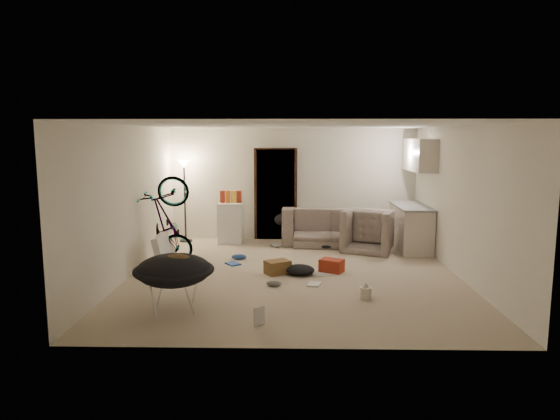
{
  "coord_description": "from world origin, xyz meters",
  "views": [
    {
      "loc": [
        -0.06,
        -8.23,
        2.32
      ],
      "look_at": [
        -0.25,
        0.6,
        1.02
      ],
      "focal_mm": 32.0,
      "sensor_mm": 36.0,
      "label": 1
    }
  ],
  "objects_px": {
    "mini_fridge": "(231,223)",
    "juicer": "(366,292)",
    "armchair": "(372,234)",
    "drink_case_a": "(277,267)",
    "kitchen_counter": "(411,228)",
    "sofa": "(331,230)",
    "floor_lamp": "(184,183)",
    "saucer_chair": "(174,277)",
    "tv_box": "(164,251)",
    "bicycle": "(168,241)",
    "drink_case_b": "(332,266)"
  },
  "relations": [
    {
      "from": "floor_lamp",
      "to": "sofa",
      "type": "xyz_separation_m",
      "value": [
        3.21,
        -0.2,
        -1.0
      ]
    },
    {
      "from": "mini_fridge",
      "to": "juicer",
      "type": "relative_size",
      "value": 3.58
    },
    {
      "from": "juicer",
      "to": "saucer_chair",
      "type": "bearing_deg",
      "value": -168.9
    },
    {
      "from": "armchair",
      "to": "drink_case_b",
      "type": "relative_size",
      "value": 2.58
    },
    {
      "from": "armchair",
      "to": "drink_case_b",
      "type": "height_order",
      "value": "armchair"
    },
    {
      "from": "armchair",
      "to": "drink_case_a",
      "type": "bearing_deg",
      "value": 68.48
    },
    {
      "from": "armchair",
      "to": "drink_case_b",
      "type": "xyz_separation_m",
      "value": [
        -0.96,
        -1.74,
        -0.21
      ]
    },
    {
      "from": "armchair",
      "to": "drink_case_a",
      "type": "height_order",
      "value": "armchair"
    },
    {
      "from": "floor_lamp",
      "to": "drink_case_b",
      "type": "relative_size",
      "value": 4.76
    },
    {
      "from": "juicer",
      "to": "mini_fridge",
      "type": "bearing_deg",
      "value": 122.13
    },
    {
      "from": "armchair",
      "to": "saucer_chair",
      "type": "height_order",
      "value": "saucer_chair"
    },
    {
      "from": "saucer_chair",
      "to": "juicer",
      "type": "xyz_separation_m",
      "value": [
        2.64,
        0.52,
        -0.35
      ]
    },
    {
      "from": "floor_lamp",
      "to": "tv_box",
      "type": "xyz_separation_m",
      "value": [
        0.1,
        -2.27,
        -1.0
      ]
    },
    {
      "from": "sofa",
      "to": "drink_case_a",
      "type": "relative_size",
      "value": 5.19
    },
    {
      "from": "kitchen_counter",
      "to": "saucer_chair",
      "type": "relative_size",
      "value": 1.39
    },
    {
      "from": "sofa",
      "to": "saucer_chair",
      "type": "distance_m",
      "value": 4.89
    },
    {
      "from": "kitchen_counter",
      "to": "sofa",
      "type": "distance_m",
      "value": 1.68
    },
    {
      "from": "drink_case_a",
      "to": "juicer",
      "type": "height_order",
      "value": "juicer"
    },
    {
      "from": "mini_fridge",
      "to": "tv_box",
      "type": "height_order",
      "value": "mini_fridge"
    },
    {
      "from": "tv_box",
      "to": "drink_case_b",
      "type": "height_order",
      "value": "tv_box"
    },
    {
      "from": "floor_lamp",
      "to": "mini_fridge",
      "type": "distance_m",
      "value": 1.34
    },
    {
      "from": "juicer",
      "to": "bicycle",
      "type": "bearing_deg",
      "value": 150.1
    },
    {
      "from": "saucer_chair",
      "to": "kitchen_counter",
      "type": "bearing_deg",
      "value": 43.16
    },
    {
      "from": "armchair",
      "to": "drink_case_b",
      "type": "bearing_deg",
      "value": 84.75
    },
    {
      "from": "kitchen_counter",
      "to": "mini_fridge",
      "type": "height_order",
      "value": "mini_fridge"
    },
    {
      "from": "armchair",
      "to": "kitchen_counter",
      "type": "bearing_deg",
      "value": -150.68
    },
    {
      "from": "tv_box",
      "to": "juicer",
      "type": "height_order",
      "value": "tv_box"
    },
    {
      "from": "floor_lamp",
      "to": "bicycle",
      "type": "bearing_deg",
      "value": -87.16
    },
    {
      "from": "floor_lamp",
      "to": "kitchen_counter",
      "type": "height_order",
      "value": "floor_lamp"
    },
    {
      "from": "mini_fridge",
      "to": "tv_box",
      "type": "distance_m",
      "value": 2.36
    },
    {
      "from": "floor_lamp",
      "to": "juicer",
      "type": "relative_size",
      "value": 7.31
    },
    {
      "from": "kitchen_counter",
      "to": "tv_box",
      "type": "xyz_separation_m",
      "value": [
        -4.73,
        -1.62,
        -0.13
      ]
    },
    {
      "from": "juicer",
      "to": "drink_case_b",
      "type": "bearing_deg",
      "value": 104.28
    },
    {
      "from": "floor_lamp",
      "to": "armchair",
      "type": "bearing_deg",
      "value": -10.29
    },
    {
      "from": "armchair",
      "to": "bicycle",
      "type": "height_order",
      "value": "bicycle"
    },
    {
      "from": "sofa",
      "to": "mini_fridge",
      "type": "bearing_deg",
      "value": 0.18
    },
    {
      "from": "juicer",
      "to": "armchair",
      "type": "bearing_deg",
      "value": 79.48
    },
    {
      "from": "mini_fridge",
      "to": "floor_lamp",
      "type": "bearing_deg",
      "value": 174.49
    },
    {
      "from": "bicycle",
      "to": "drink_case_a",
      "type": "distance_m",
      "value": 2.13
    },
    {
      "from": "armchair",
      "to": "tv_box",
      "type": "height_order",
      "value": "armchair"
    },
    {
      "from": "saucer_chair",
      "to": "tv_box",
      "type": "height_order",
      "value": "saucer_chair"
    },
    {
      "from": "sofa",
      "to": "armchair",
      "type": "height_order",
      "value": "armchair"
    },
    {
      "from": "tv_box",
      "to": "sofa",
      "type": "bearing_deg",
      "value": 32.5
    },
    {
      "from": "saucer_chair",
      "to": "drink_case_a",
      "type": "bearing_deg",
      "value": 53.89
    },
    {
      "from": "armchair",
      "to": "saucer_chair",
      "type": "xyz_separation_m",
      "value": [
        -3.23,
        -3.71,
        0.13
      ]
    },
    {
      "from": "floor_lamp",
      "to": "mini_fridge",
      "type": "relative_size",
      "value": 2.04
    },
    {
      "from": "sofa",
      "to": "saucer_chair",
      "type": "bearing_deg",
      "value": 63.01
    },
    {
      "from": "tv_box",
      "to": "juicer",
      "type": "bearing_deg",
      "value": -27.58
    },
    {
      "from": "bicycle",
      "to": "kitchen_counter",
      "type": "bearing_deg",
      "value": -74.84
    },
    {
      "from": "armchair",
      "to": "mini_fridge",
      "type": "height_order",
      "value": "mini_fridge"
    }
  ]
}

